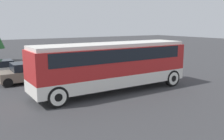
% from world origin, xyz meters
% --- Properties ---
extents(ground_plane, '(120.00, 120.00, 0.00)m').
position_xyz_m(ground_plane, '(0.00, 0.00, 0.00)').
color(ground_plane, '#38383A').
extents(tour_bus, '(10.28, 2.58, 3.08)m').
position_xyz_m(tour_bus, '(0.10, -0.00, 1.86)').
color(tour_bus, silver).
rests_on(tour_bus, ground_plane).
extents(parked_car_mid, '(4.52, 1.79, 1.43)m').
position_xyz_m(parked_car_mid, '(0.28, 8.45, 0.72)').
color(parked_car_mid, maroon).
rests_on(parked_car_mid, ground_plane).
extents(parked_car_far, '(4.58, 1.89, 1.47)m').
position_xyz_m(parked_car_far, '(-3.62, 5.48, 0.73)').
color(parked_car_far, '#7A6B5B').
rests_on(parked_car_far, ground_plane).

